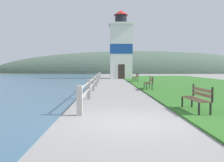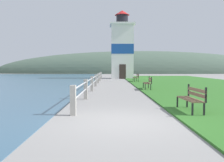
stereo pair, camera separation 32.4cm
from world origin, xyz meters
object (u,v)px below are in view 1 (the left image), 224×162
Objects in this scene: park_bench_midway at (149,82)px; lighthouse at (121,48)px; park_bench_far at (136,77)px; park_bench_near at (198,97)px.

lighthouse reaches higher than park_bench_midway.
park_bench_near is at bearing 89.85° from park_bench_far.
park_bench_midway is at bearing 88.86° from park_bench_far.
park_bench_near is 18.11m from park_bench_far.
park_bench_near and park_bench_far have the same top height.
park_bench_near is at bearing 94.10° from park_bench_midway.
lighthouse reaches higher than park_bench_far.
park_bench_midway is 9.24m from park_bench_far.
park_bench_near and park_bench_midway have the same top height.
lighthouse is at bearing -83.97° from park_bench_midway.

